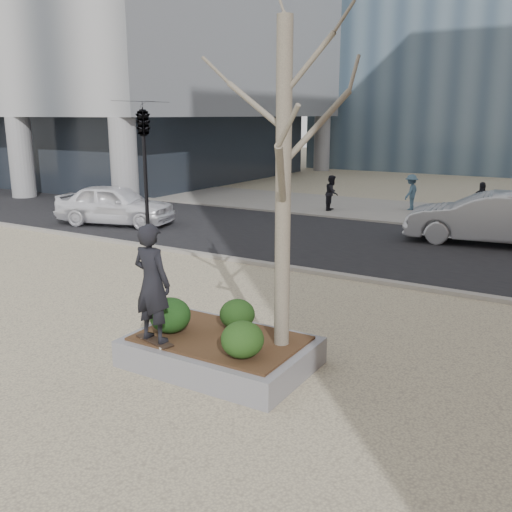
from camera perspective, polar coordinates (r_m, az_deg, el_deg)
The scene contains 17 objects.
ground at distance 10.38m, azimuth -8.18°, elevation -9.49°, with size 120.00×120.00×0.00m, color #C0B48D.
street at distance 18.82m, azimuth 11.28°, elevation 1.12°, with size 60.00×8.00×0.02m, color black.
far_sidewalk at distance 25.42m, azimuth 16.69°, elevation 4.10°, with size 60.00×6.00×0.02m, color gray.
planter at distance 9.73m, azimuth -3.58°, elevation -9.56°, with size 3.00×2.00×0.45m, color gray.
planter_mulch at distance 9.64m, azimuth -3.60°, elevation -8.22°, with size 2.70×1.70×0.04m, color #382314.
sycamore_tree at distance 8.67m, azimuth 2.79°, elevation 11.87°, with size 2.80×2.80×6.60m, color gray, non-canonical shape.
shrub_left at distance 9.84m, azimuth -8.59°, elevation -5.88°, with size 0.71×0.71×0.60m, color #103511.
shrub_middle at distance 9.90m, azimuth -1.89°, elevation -5.83°, with size 0.61×0.61×0.52m, color #153410.
shrub_right at distance 8.78m, azimuth -1.36°, elevation -8.35°, with size 0.66×0.66×0.56m, color #173711.
skateboard at distance 9.58m, azimuth -10.10°, elevation -8.45°, with size 0.78×0.20×0.07m, color black, non-canonical shape.
skateboarder at distance 9.24m, azimuth -10.36°, elevation -2.68°, with size 0.71×0.46×1.94m, color black.
police_car at distance 22.39m, azimuth -13.90°, elevation 5.03°, with size 1.82×4.52×1.54m, color white.
car_silver at distance 19.89m, azimuth 22.12°, elevation 3.53°, with size 1.77×5.08×1.67m, color gray.
pedestrian_a at distance 25.26m, azimuth 7.60°, elevation 6.29°, with size 0.74×0.58×1.53m, color black.
pedestrian_b at distance 26.04m, azimuth 15.23°, elevation 6.18°, with size 1.00×0.58×1.55m, color #3A5669.
pedestrian_c at distance 23.35m, azimuth 21.62°, elevation 4.92°, with size 0.95×0.40×1.62m, color black.
traffic_light_near at distance 17.47m, azimuth -10.98°, elevation 7.61°, with size 0.60×2.48×4.50m, color black, non-canonical shape.
Camera 1 is at (6.09, -7.33, 4.10)m, focal length 40.00 mm.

